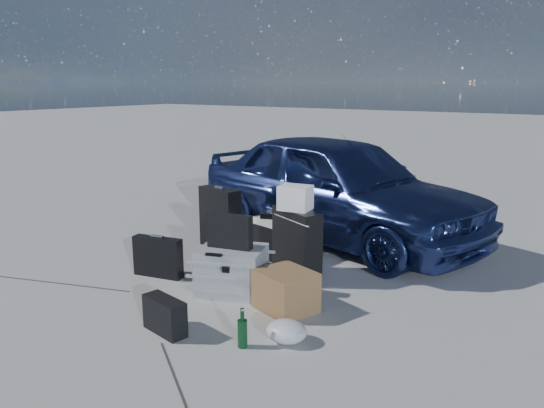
# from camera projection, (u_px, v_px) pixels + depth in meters

# --- Properties ---
(ground) EXTENTS (60.00, 60.00, 0.00)m
(ground) POSITION_uv_depth(u_px,v_px,m) (205.00, 300.00, 4.38)
(ground) COLOR #A1A19C
(ground) RESTS_ON ground
(car) EXTENTS (3.78, 2.23, 1.21)m
(car) POSITION_uv_depth(u_px,v_px,m) (337.00, 187.00, 6.01)
(car) COLOR navy
(car) RESTS_ON ground
(pelican_case) EXTENTS (0.66, 0.60, 0.39)m
(pelican_case) POSITION_uv_depth(u_px,v_px,m) (232.00, 270.00, 4.51)
(pelican_case) COLOR #989A9D
(pelican_case) RESTS_ON ground
(laptop_bag) EXTENTS (0.40, 0.18, 0.29)m
(laptop_bag) POSITION_uv_depth(u_px,v_px,m) (230.00, 231.00, 4.45)
(laptop_bag) COLOR black
(laptop_bag) RESTS_ON pelican_case
(briefcase) EXTENTS (0.49, 0.20, 0.37)m
(briefcase) POSITION_uv_depth(u_px,v_px,m) (158.00, 257.00, 4.88)
(briefcase) COLOR black
(briefcase) RESTS_ON ground
(suitcase_left) EXTENTS (0.53, 0.28, 0.66)m
(suitcase_left) POSITION_uv_depth(u_px,v_px,m) (220.00, 218.00, 5.72)
(suitcase_left) COLOR black
(suitcase_left) RESTS_ON ground
(suitcase_right) EXTENTS (0.57, 0.40, 0.64)m
(suitcase_right) POSITION_uv_depth(u_px,v_px,m) (297.00, 244.00, 4.83)
(suitcase_right) COLOR black
(suitcase_right) RESTS_ON ground
(white_carton) EXTENTS (0.30, 0.26, 0.22)m
(white_carton) POSITION_uv_depth(u_px,v_px,m) (295.00, 198.00, 4.73)
(white_carton) COLOR white
(white_carton) RESTS_ON suitcase_right
(duffel_bag) EXTENTS (0.73, 0.40, 0.35)m
(duffel_bag) POSITION_uv_depth(u_px,v_px,m) (271.00, 240.00, 5.46)
(duffel_bag) COLOR black
(duffel_bag) RESTS_ON ground
(flat_box_white) EXTENTS (0.42, 0.35, 0.06)m
(flat_box_white) POSITION_uv_depth(u_px,v_px,m) (272.00, 221.00, 5.41)
(flat_box_white) COLOR white
(flat_box_white) RESTS_ON duffel_bag
(flat_box_black) EXTENTS (0.29, 0.25, 0.05)m
(flat_box_black) POSITION_uv_depth(u_px,v_px,m) (274.00, 215.00, 5.40)
(flat_box_black) COLOR black
(flat_box_black) RESTS_ON flat_box_white
(cardboard_box) EXTENTS (0.52, 0.48, 0.32)m
(cardboard_box) POSITION_uv_depth(u_px,v_px,m) (286.00, 291.00, 4.16)
(cardboard_box) COLOR brown
(cardboard_box) RESTS_ON ground
(plastic_bag) EXTENTS (0.34, 0.30, 0.16)m
(plastic_bag) POSITION_uv_depth(u_px,v_px,m) (286.00, 331.00, 3.65)
(plastic_bag) COLOR #B9BCC0
(plastic_bag) RESTS_ON ground
(messenger_bag) EXTENTS (0.39, 0.21, 0.26)m
(messenger_bag) POSITION_uv_depth(u_px,v_px,m) (165.00, 315.00, 3.79)
(messenger_bag) COLOR black
(messenger_bag) RESTS_ON ground
(green_bottle) EXTENTS (0.07, 0.07, 0.27)m
(green_bottle) POSITION_uv_depth(u_px,v_px,m) (242.00, 329.00, 3.57)
(green_bottle) COLOR black
(green_bottle) RESTS_ON ground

